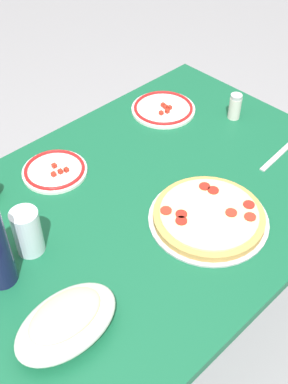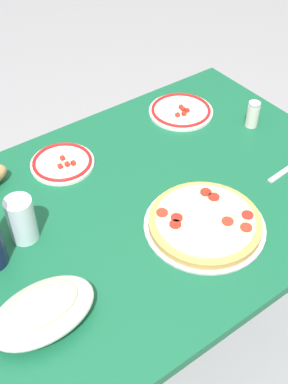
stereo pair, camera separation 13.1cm
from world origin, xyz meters
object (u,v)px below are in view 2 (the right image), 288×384
(side_plate_near, at_px, (62,163))
(dining_table, at_px, (144,230))
(spice_shaker, at_px, (253,114))
(pepperoni_pizza, at_px, (205,223))
(baked_pasta_dish, at_px, (42,310))
(water_glass, at_px, (22,220))
(side_plate_far, at_px, (181,111))

(side_plate_near, bearing_deg, dining_table, -67.65)
(spice_shaker, bearing_deg, pepperoni_pizza, -149.37)
(dining_table, xyz_separation_m, baked_pasta_dish, (-0.40, -0.18, 0.16))
(pepperoni_pizza, relative_size, water_glass, 2.49)
(dining_table, distance_m, pepperoni_pizza, 0.23)
(pepperoni_pizza, relative_size, side_plate_far, 1.47)
(pepperoni_pizza, bearing_deg, baked_pasta_dish, -179.38)
(spice_shaker, bearing_deg, side_plate_near, 162.52)
(dining_table, xyz_separation_m, side_plate_far, (0.35, 0.26, 0.13))
(dining_table, bearing_deg, pepperoni_pizza, -68.01)
(dining_table, height_order, side_plate_near, side_plate_near)
(dining_table, bearing_deg, side_plate_far, 37.38)
(pepperoni_pizza, xyz_separation_m, side_plate_near, (-0.18, 0.43, -0.01))
(side_plate_far, bearing_deg, side_plate_near, -179.67)
(side_plate_near, xyz_separation_m, side_plate_far, (0.45, 0.00, -0.00))
(pepperoni_pizza, height_order, spice_shaker, spice_shaker)
(water_glass, relative_size, side_plate_far, 0.59)
(side_plate_far, height_order, spice_shaker, spice_shaker)
(side_plate_near, bearing_deg, pepperoni_pizza, -67.79)
(pepperoni_pizza, bearing_deg, side_plate_far, 57.61)
(baked_pasta_dish, bearing_deg, spice_shaker, 15.91)
(dining_table, distance_m, baked_pasta_dish, 0.46)
(dining_table, relative_size, side_plate_far, 5.90)
(dining_table, xyz_separation_m, pepperoni_pizza, (0.07, -0.17, 0.14))
(baked_pasta_dish, height_order, spice_shaker, spice_shaker)
(side_plate_near, bearing_deg, spice_shaker, -17.48)
(pepperoni_pizza, xyz_separation_m, water_glass, (-0.39, 0.24, 0.05))
(pepperoni_pizza, relative_size, baked_pasta_dish, 1.32)
(side_plate_near, relative_size, side_plate_far, 0.88)
(pepperoni_pizza, distance_m, water_glass, 0.46)
(pepperoni_pizza, distance_m, side_plate_far, 0.52)
(pepperoni_pizza, height_order, water_glass, water_glass)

